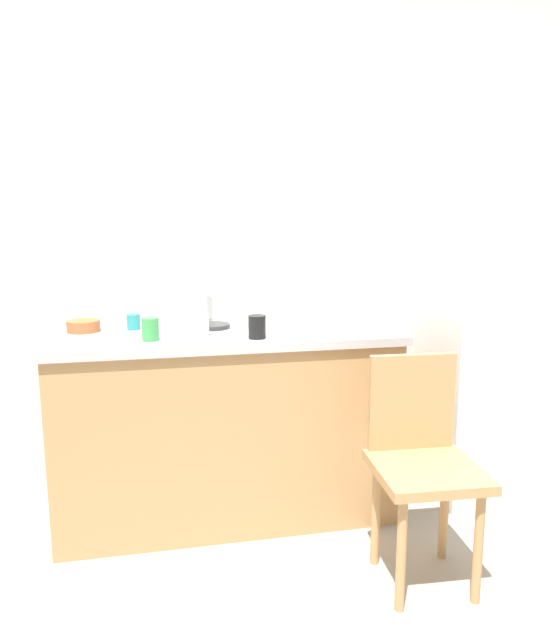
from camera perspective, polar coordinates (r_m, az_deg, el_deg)
name	(u,v)px	position (r m, az deg, el deg)	size (l,w,h in m)	color
ground_plane	(345,579)	(2.59, 6.39, -23.79)	(8.00, 8.00, 0.00)	#9E998E
back_wall	(291,243)	(3.11, 1.11, 7.48)	(4.80, 0.10, 2.59)	silver
cabinet_base	(227,427)	(2.88, -5.16, -10.34)	(1.56, 0.60, 0.87)	tan
countertop	(226,335)	(2.76, -5.31, -1.44)	(1.60, 0.64, 0.04)	#B7B7BC
faucet	(206,300)	(2.97, -7.27, 1.99)	(0.02, 0.02, 0.23)	#B7B7BC
refrigerator	(480,387)	(3.28, 18.94, -6.16)	(0.57, 0.58, 1.11)	white
chair	(421,458)	(2.44, 13.61, -12.93)	(0.42, 0.42, 0.89)	tan
dish_tray	(325,319)	(2.90, 4.40, 0.08)	(0.28, 0.20, 0.05)	white
terracotta_bowl	(83,326)	(2.86, -18.62, -0.55)	(0.15, 0.15, 0.05)	#B25B33
hotplate	(212,326)	(2.82, -6.61, -0.58)	(0.17, 0.17, 0.02)	#2D2D2D
cup_white	(200,327)	(2.62, -7.85, -0.69)	(0.08, 0.08, 0.09)	white
cup_teal	(133,322)	(2.85, -14.10, -0.17)	(0.06, 0.06, 0.07)	teal
cup_green	(150,329)	(2.58, -12.53, -0.87)	(0.07, 0.07, 0.10)	green
cup_black	(257,327)	(2.56, -2.25, -0.68)	(0.08, 0.08, 0.10)	black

